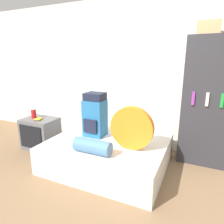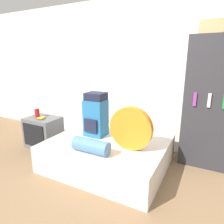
% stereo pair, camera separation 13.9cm
% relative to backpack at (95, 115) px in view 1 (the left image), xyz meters
% --- Properties ---
extents(ground_plane, '(16.00, 16.00, 0.00)m').
position_rel_backpack_xyz_m(ground_plane, '(0.31, -0.85, -0.73)').
color(ground_plane, '#846647').
extents(wall_back, '(8.00, 0.05, 2.60)m').
position_rel_backpack_xyz_m(wall_back, '(0.31, 0.83, 0.57)').
color(wall_back, silver).
rests_on(wall_back, ground_plane).
extents(bed, '(1.70, 1.42, 0.40)m').
position_rel_backpack_xyz_m(bed, '(0.28, -0.10, -0.53)').
color(bed, silver).
rests_on(bed, ground_plane).
extents(backpack, '(0.32, 0.31, 0.69)m').
position_rel_backpack_xyz_m(backpack, '(0.00, 0.00, 0.00)').
color(backpack, '#23669E').
rests_on(backpack, bed).
extents(tent_bag, '(0.59, 0.10, 0.59)m').
position_rel_backpack_xyz_m(tent_bag, '(0.68, -0.22, -0.04)').
color(tent_bag, orange).
rests_on(tent_bag, bed).
extents(sleeping_roll, '(0.50, 0.19, 0.19)m').
position_rel_backpack_xyz_m(sleeping_roll, '(0.27, -0.56, -0.24)').
color(sleeping_roll, teal).
rests_on(sleeping_roll, bed).
extents(television, '(0.59, 0.47, 0.56)m').
position_rel_backpack_xyz_m(television, '(-1.09, -0.07, -0.45)').
color(television, '#5B5B60').
rests_on(television, ground_plane).
extents(canister, '(0.09, 0.09, 0.17)m').
position_rel_backpack_xyz_m(canister, '(-1.21, -0.07, -0.09)').
color(canister, '#B2191E').
rests_on(canister, television).
extents(banana_bunch, '(0.13, 0.17, 0.04)m').
position_rel_backpack_xyz_m(banana_bunch, '(-1.04, -0.12, -0.16)').
color(banana_bunch, yellow).
rests_on(banana_bunch, television).
extents(bookshelf, '(0.68, 0.37, 1.90)m').
position_rel_backpack_xyz_m(bookshelf, '(1.56, 0.59, 0.22)').
color(bookshelf, '#2D2D33').
rests_on(bookshelf, ground_plane).
extents(cardboard_box, '(0.30, 0.24, 0.17)m').
position_rel_backpack_xyz_m(cardboard_box, '(1.47, 0.58, 1.26)').
color(cardboard_box, tan).
rests_on(cardboard_box, bookshelf).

